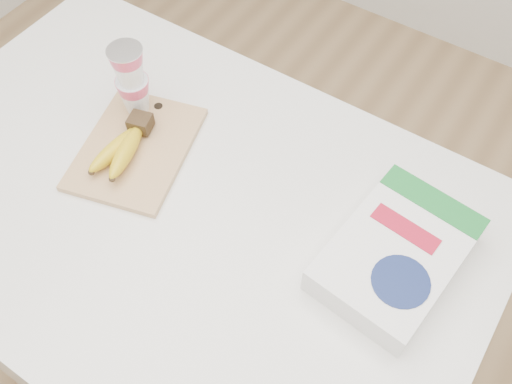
{
  "coord_description": "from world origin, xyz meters",
  "views": [
    {
      "loc": [
        0.51,
        -0.46,
        1.98
      ],
      "look_at": [
        0.15,
        0.08,
        1.03
      ],
      "focal_mm": 40.0,
      "sensor_mm": 36.0,
      "label": 1
    }
  ],
  "objects_px": {
    "bananas": "(124,146)",
    "table": "(196,297)",
    "yogurt_stack": "(131,79)",
    "cutting_board": "(136,148)",
    "cereal_box": "(396,254)"
  },
  "relations": [
    {
      "from": "bananas",
      "to": "table",
      "type": "bearing_deg",
      "value": -10.84
    },
    {
      "from": "yogurt_stack",
      "to": "cutting_board",
      "type": "bearing_deg",
      "value": -53.37
    },
    {
      "from": "cutting_board",
      "to": "bananas",
      "type": "bearing_deg",
      "value": -121.34
    },
    {
      "from": "table",
      "to": "yogurt_stack",
      "type": "relative_size",
      "value": 7.37
    },
    {
      "from": "yogurt_stack",
      "to": "bananas",
      "type": "bearing_deg",
      "value": -62.66
    },
    {
      "from": "table",
      "to": "bananas",
      "type": "bearing_deg",
      "value": 169.16
    },
    {
      "from": "yogurt_stack",
      "to": "cereal_box",
      "type": "bearing_deg",
      "value": -2.49
    },
    {
      "from": "table",
      "to": "cereal_box",
      "type": "xyz_separation_m",
      "value": [
        0.44,
        0.12,
        0.53
      ]
    },
    {
      "from": "yogurt_stack",
      "to": "cereal_box",
      "type": "xyz_separation_m",
      "value": [
        0.66,
        -0.03,
        -0.08
      ]
    },
    {
      "from": "cutting_board",
      "to": "cereal_box",
      "type": "xyz_separation_m",
      "value": [
        0.6,
        0.06,
        0.03
      ]
    },
    {
      "from": "cutting_board",
      "to": "bananas",
      "type": "height_order",
      "value": "bananas"
    },
    {
      "from": "table",
      "to": "cereal_box",
      "type": "relative_size",
      "value": 3.96
    },
    {
      "from": "yogurt_stack",
      "to": "cereal_box",
      "type": "distance_m",
      "value": 0.67
    },
    {
      "from": "table",
      "to": "yogurt_stack",
      "type": "distance_m",
      "value": 0.66
    },
    {
      "from": "table",
      "to": "cereal_box",
      "type": "height_order",
      "value": "cereal_box"
    }
  ]
}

